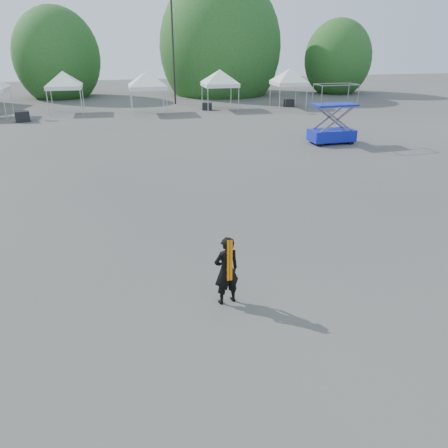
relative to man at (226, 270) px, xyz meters
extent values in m
plane|color=#474442|center=(0.28, 2.04, -0.85)|extent=(120.00, 120.00, 0.00)
cylinder|color=black|center=(3.28, 34.04, 3.90)|extent=(0.16, 0.16, 9.50)
cylinder|color=#382314|center=(-7.72, 42.04, 0.28)|extent=(0.36, 0.36, 2.27)
ellipsoid|color=#21511B|center=(-7.72, 42.04, 3.09)|extent=(4.16, 4.16, 4.78)
cylinder|color=#382314|center=(9.28, 41.04, 0.55)|extent=(0.36, 0.36, 2.80)
ellipsoid|color=#21511B|center=(9.28, 41.04, 3.99)|extent=(5.12, 5.12, 5.89)
cylinder|color=#382314|center=(22.28, 39.04, 0.20)|extent=(0.36, 0.36, 2.10)
ellipsoid|color=#21511B|center=(22.28, 39.04, 2.78)|extent=(3.84, 3.84, 4.42)
cylinder|color=silver|center=(-10.52, 28.57, 0.15)|extent=(0.06, 0.06, 2.00)
cylinder|color=silver|center=(-10.52, 31.28, 0.15)|extent=(0.06, 0.06, 2.00)
cylinder|color=silver|center=(-7.54, 29.66, 0.15)|extent=(0.06, 0.06, 2.00)
cylinder|color=silver|center=(-4.96, 29.66, 0.15)|extent=(0.06, 0.06, 2.00)
cylinder|color=silver|center=(-7.54, 32.24, 0.15)|extent=(0.06, 0.06, 2.00)
cylinder|color=silver|center=(-4.96, 32.24, 0.15)|extent=(0.06, 0.06, 2.00)
cube|color=white|center=(-6.25, 30.95, 1.23)|extent=(2.78, 2.78, 0.30)
pyramid|color=white|center=(-6.25, 30.95, 2.48)|extent=(3.93, 3.93, 1.10)
cylinder|color=silver|center=(-0.96, 27.78, 0.15)|extent=(0.06, 0.06, 2.00)
cylinder|color=silver|center=(1.80, 27.78, 0.15)|extent=(0.06, 0.06, 2.00)
cylinder|color=silver|center=(-0.96, 30.54, 0.15)|extent=(0.06, 0.06, 2.00)
cylinder|color=silver|center=(1.80, 30.54, 0.15)|extent=(0.06, 0.06, 2.00)
cube|color=white|center=(0.42, 29.16, 1.23)|extent=(2.97, 2.97, 0.30)
pyramid|color=white|center=(0.42, 29.16, 2.48)|extent=(4.19, 4.19, 1.10)
cylinder|color=silver|center=(5.32, 28.44, 0.15)|extent=(0.06, 0.06, 2.00)
cylinder|color=silver|center=(8.00, 28.44, 0.15)|extent=(0.06, 0.06, 2.00)
cylinder|color=silver|center=(5.32, 31.11, 0.15)|extent=(0.06, 0.06, 2.00)
cylinder|color=silver|center=(8.00, 31.11, 0.15)|extent=(0.06, 0.06, 2.00)
cube|color=white|center=(6.66, 29.78, 1.23)|extent=(2.87, 2.87, 0.30)
pyramid|color=white|center=(6.66, 29.78, 2.48)|extent=(4.06, 4.06, 1.10)
cylinder|color=silver|center=(11.62, 28.24, 0.15)|extent=(0.06, 0.06, 2.00)
cylinder|color=silver|center=(14.12, 28.24, 0.15)|extent=(0.06, 0.06, 2.00)
cylinder|color=silver|center=(11.62, 30.74, 0.15)|extent=(0.06, 0.06, 2.00)
cylinder|color=silver|center=(14.12, 30.74, 0.15)|extent=(0.06, 0.06, 2.00)
cube|color=white|center=(12.87, 29.49, 1.23)|extent=(2.70, 2.70, 0.30)
pyramid|color=white|center=(12.87, 29.49, 2.48)|extent=(3.82, 3.82, 1.10)
imported|color=black|center=(0.00, 0.00, 0.00)|extent=(0.69, 0.53, 1.70)
cube|color=orange|center=(0.00, -0.17, 0.34)|extent=(0.14, 0.02, 1.02)
cube|color=#0C1D9D|center=(10.10, 15.09, -0.36)|extent=(2.68, 1.41, 0.66)
cube|color=#0C1D9D|center=(10.10, 15.09, 1.40)|extent=(2.57, 1.36, 0.11)
cylinder|color=black|center=(9.13, 14.50, -0.66)|extent=(0.40, 0.18, 0.39)
cylinder|color=black|center=(11.11, 14.58, -0.66)|extent=(0.40, 0.18, 0.39)
cylinder|color=black|center=(9.09, 15.60, -0.66)|extent=(0.40, 0.18, 0.39)
cylinder|color=black|center=(11.07, 15.67, -0.66)|extent=(0.40, 0.18, 0.39)
cube|color=black|center=(-9.13, 27.17, -0.46)|extent=(1.16, 0.99, 0.78)
cube|color=black|center=(5.48, 29.66, -0.55)|extent=(0.94, 0.83, 0.61)
cube|color=black|center=(13.19, 29.95, -0.54)|extent=(0.84, 0.66, 0.63)
camera|label=1|loc=(-2.11, -8.61, 4.96)|focal=35.00mm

